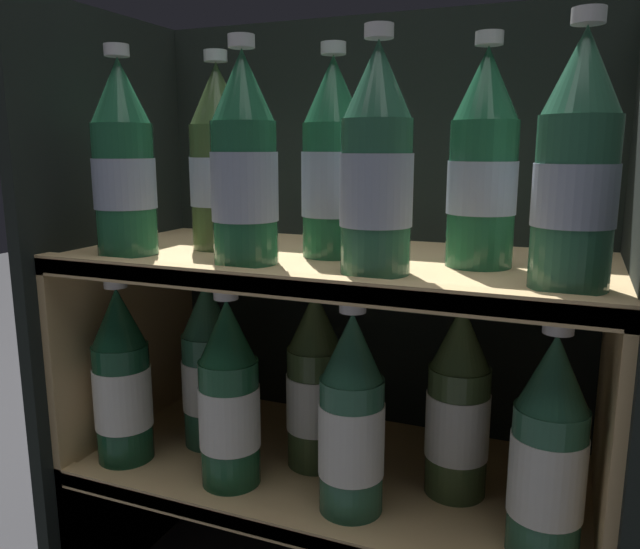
% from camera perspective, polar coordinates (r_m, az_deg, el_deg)
% --- Properties ---
extents(fridge_back_wall, '(0.71, 0.02, 0.82)m').
position_cam_1_polar(fridge_back_wall, '(0.96, 4.90, -2.25)').
color(fridge_back_wall, black).
rests_on(fridge_back_wall, ground_plane).
extents(fridge_side_left, '(0.02, 0.36, 0.82)m').
position_cam_1_polar(fridge_side_left, '(0.98, -17.90, -2.49)').
color(fridge_side_left, black).
rests_on(fridge_side_left, ground_plane).
extents(fridge_side_right, '(0.02, 0.36, 0.82)m').
position_cam_1_polar(fridge_side_right, '(0.76, 26.52, -7.15)').
color(fridge_side_right, black).
rests_on(fridge_side_right, ground_plane).
extents(shelf_lower, '(0.67, 0.32, 0.22)m').
position_cam_1_polar(shelf_lower, '(0.89, 0.96, -19.38)').
color(shelf_lower, tan).
rests_on(shelf_lower, ground_plane).
extents(shelf_upper, '(0.67, 0.32, 0.51)m').
position_cam_1_polar(shelf_upper, '(0.81, 1.08, -7.22)').
color(shelf_upper, tan).
rests_on(shelf_upper, ground_plane).
extents(bottle_upper_front_0, '(0.08, 0.08, 0.25)m').
position_cam_1_polar(bottle_upper_front_0, '(0.82, -17.52, 9.56)').
color(bottle_upper_front_0, '#1E5638').
rests_on(bottle_upper_front_0, shelf_upper).
extents(bottle_upper_front_1, '(0.08, 0.08, 0.25)m').
position_cam_1_polar(bottle_upper_front_1, '(0.73, -6.94, 9.71)').
color(bottle_upper_front_1, '#1E5638').
rests_on(bottle_upper_front_1, shelf_upper).
extents(bottle_upper_front_2, '(0.08, 0.08, 0.25)m').
position_cam_1_polar(bottle_upper_front_2, '(0.66, 5.20, 9.61)').
color(bottle_upper_front_2, '#285B42').
rests_on(bottle_upper_front_2, shelf_upper).
extents(bottle_upper_front_3, '(0.08, 0.08, 0.25)m').
position_cam_1_polar(bottle_upper_front_3, '(0.63, 22.39, 8.85)').
color(bottle_upper_front_3, '#285B42').
rests_on(bottle_upper_front_3, shelf_upper).
extents(bottle_upper_back_0, '(0.08, 0.08, 0.25)m').
position_cam_1_polar(bottle_upper_back_0, '(0.84, -9.23, 9.96)').
color(bottle_upper_back_0, '#384C28').
rests_on(bottle_upper_back_0, shelf_upper).
extents(bottle_upper_back_1, '(0.08, 0.08, 0.25)m').
position_cam_1_polar(bottle_upper_back_1, '(0.77, 1.42, 9.89)').
color(bottle_upper_back_1, '#1E5638').
rests_on(bottle_upper_back_1, shelf_upper).
extents(bottle_upper_back_2, '(0.08, 0.08, 0.25)m').
position_cam_1_polar(bottle_upper_back_2, '(0.73, 14.67, 9.55)').
color(bottle_upper_back_2, '#1E5638').
rests_on(bottle_upper_back_2, shelf_upper).
extents(bottle_lower_front_0, '(0.08, 0.08, 0.25)m').
position_cam_1_polar(bottle_lower_front_0, '(0.89, -17.66, -9.29)').
color(bottle_lower_front_0, '#144228').
rests_on(bottle_lower_front_0, shelf_lower).
extents(bottle_lower_front_1, '(0.08, 0.08, 0.25)m').
position_cam_1_polar(bottle_lower_front_1, '(0.80, -8.30, -11.25)').
color(bottle_lower_front_1, '#194C2D').
rests_on(bottle_lower_front_1, shelf_lower).
extents(bottle_lower_front_2, '(0.08, 0.08, 0.25)m').
position_cam_1_polar(bottle_lower_front_2, '(0.74, 2.90, -13.25)').
color(bottle_lower_front_2, '#285B42').
rests_on(bottle_lower_front_2, shelf_lower).
extents(bottle_lower_front_3, '(0.08, 0.08, 0.25)m').
position_cam_1_polar(bottle_lower_front_3, '(0.70, 20.15, -15.25)').
color(bottle_lower_front_3, '#285B42').
rests_on(bottle_lower_front_3, shelf_lower).
extents(bottle_lower_back_0, '(0.08, 0.08, 0.25)m').
position_cam_1_polar(bottle_lower_back_0, '(0.91, -10.12, -8.47)').
color(bottle_lower_back_0, '#285B42').
rests_on(bottle_lower_back_0, shelf_lower).
extents(bottle_lower_back_1, '(0.08, 0.08, 0.25)m').
position_cam_1_polar(bottle_lower_back_1, '(0.84, -0.44, -10.08)').
color(bottle_lower_back_1, '#384C28').
rests_on(bottle_lower_back_1, shelf_lower).
extents(bottle_lower_back_2, '(0.08, 0.08, 0.25)m').
position_cam_1_polar(bottle_lower_back_2, '(0.79, 12.51, -11.78)').
color(bottle_lower_back_2, '#384C28').
rests_on(bottle_lower_back_2, shelf_lower).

